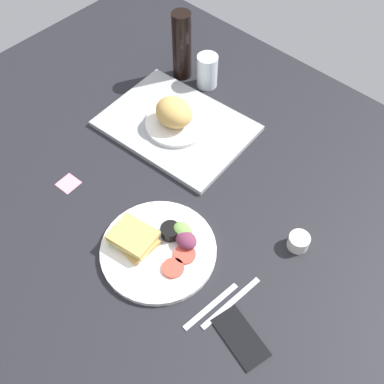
{
  "coord_description": "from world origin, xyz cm",
  "views": [
    {
      "loc": [
        53.52,
        -52.69,
        106.88
      ],
      "look_at": [
        2.0,
        3.0,
        4.0
      ],
      "focal_mm": 43.45,
      "sensor_mm": 36.0,
      "label": 1
    }
  ],
  "objects_px": {
    "plate_with_salad": "(158,246)",
    "serving_tray": "(176,126)",
    "soda_bottle": "(182,46)",
    "fork": "(211,306)",
    "bread_plate_near": "(175,116)",
    "cell_phone": "(241,337)",
    "sticky_note": "(68,183)",
    "knife": "(231,303)",
    "espresso_cup": "(299,242)",
    "drinking_glass": "(207,71)"
  },
  "relations": [
    {
      "from": "serving_tray",
      "to": "plate_with_salad",
      "type": "distance_m",
      "value": 0.44
    },
    {
      "from": "drinking_glass",
      "to": "serving_tray",
      "type": "bearing_deg",
      "value": -73.27
    },
    {
      "from": "espresso_cup",
      "to": "plate_with_salad",
      "type": "bearing_deg",
      "value": -135.42
    },
    {
      "from": "fork",
      "to": "cell_phone",
      "type": "distance_m",
      "value": 0.1
    },
    {
      "from": "espresso_cup",
      "to": "cell_phone",
      "type": "height_order",
      "value": "espresso_cup"
    },
    {
      "from": "serving_tray",
      "to": "fork",
      "type": "distance_m",
      "value": 0.61
    },
    {
      "from": "cell_phone",
      "to": "sticky_note",
      "type": "relative_size",
      "value": 2.57
    },
    {
      "from": "plate_with_salad",
      "to": "knife",
      "type": "bearing_deg",
      "value": 3.86
    },
    {
      "from": "soda_bottle",
      "to": "bread_plate_near",
      "type": "bearing_deg",
      "value": -51.1
    },
    {
      "from": "plate_with_salad",
      "to": "cell_phone",
      "type": "distance_m",
      "value": 0.31
    },
    {
      "from": "cell_phone",
      "to": "sticky_note",
      "type": "bearing_deg",
      "value": -166.9
    },
    {
      "from": "plate_with_salad",
      "to": "knife",
      "type": "height_order",
      "value": "plate_with_salad"
    },
    {
      "from": "plate_with_salad",
      "to": "knife",
      "type": "distance_m",
      "value": 0.24
    },
    {
      "from": "plate_with_salad",
      "to": "serving_tray",
      "type": "bearing_deg",
      "value": 127.67
    },
    {
      "from": "plate_with_salad",
      "to": "fork",
      "type": "relative_size",
      "value": 1.78
    },
    {
      "from": "espresso_cup",
      "to": "knife",
      "type": "xyz_separation_m",
      "value": [
        -0.03,
        -0.24,
        -0.02
      ]
    },
    {
      "from": "plate_with_salad",
      "to": "cell_phone",
      "type": "bearing_deg",
      "value": -6.45
    },
    {
      "from": "fork",
      "to": "sticky_note",
      "type": "distance_m",
      "value": 0.55
    },
    {
      "from": "cell_phone",
      "to": "soda_bottle",
      "type": "bearing_deg",
      "value": 155.77
    },
    {
      "from": "soda_bottle",
      "to": "serving_tray",
      "type": "bearing_deg",
      "value": -50.77
    },
    {
      "from": "serving_tray",
      "to": "fork",
      "type": "xyz_separation_m",
      "value": [
        0.48,
        -0.38,
        -0.01
      ]
    },
    {
      "from": "plate_with_salad",
      "to": "drinking_glass",
      "type": "bearing_deg",
      "value": 120.57
    },
    {
      "from": "knife",
      "to": "cell_phone",
      "type": "distance_m",
      "value": 0.09
    },
    {
      "from": "fork",
      "to": "sticky_note",
      "type": "xyz_separation_m",
      "value": [
        -0.55,
        0.0,
        -0.0
      ]
    },
    {
      "from": "serving_tray",
      "to": "plate_with_salad",
      "type": "height_order",
      "value": "plate_with_salad"
    },
    {
      "from": "serving_tray",
      "to": "bread_plate_near",
      "type": "xyz_separation_m",
      "value": [
        0.0,
        -0.0,
        0.05
      ]
    },
    {
      "from": "drinking_glass",
      "to": "sticky_note",
      "type": "bearing_deg",
      "value": -90.76
    },
    {
      "from": "serving_tray",
      "to": "soda_bottle",
      "type": "bearing_deg",
      "value": 129.23
    },
    {
      "from": "fork",
      "to": "knife",
      "type": "bearing_deg",
      "value": -30.82
    },
    {
      "from": "serving_tray",
      "to": "fork",
      "type": "bearing_deg",
      "value": -38.17
    },
    {
      "from": "espresso_cup",
      "to": "cell_phone",
      "type": "relative_size",
      "value": 0.39
    },
    {
      "from": "bread_plate_near",
      "to": "sticky_note",
      "type": "relative_size",
      "value": 3.62
    },
    {
      "from": "bread_plate_near",
      "to": "plate_with_salad",
      "type": "bearing_deg",
      "value": -52.15
    },
    {
      "from": "soda_bottle",
      "to": "knife",
      "type": "relative_size",
      "value": 1.26
    },
    {
      "from": "soda_bottle",
      "to": "knife",
      "type": "bearing_deg",
      "value": -38.6
    },
    {
      "from": "espresso_cup",
      "to": "fork",
      "type": "bearing_deg",
      "value": -101.05
    },
    {
      "from": "plate_with_salad",
      "to": "sticky_note",
      "type": "relative_size",
      "value": 5.41
    },
    {
      "from": "knife",
      "to": "bread_plate_near",
      "type": "bearing_deg",
      "value": 62.56
    },
    {
      "from": "bread_plate_near",
      "to": "espresso_cup",
      "type": "xyz_separation_m",
      "value": [
        0.53,
        -0.09,
        -0.03
      ]
    },
    {
      "from": "drinking_glass",
      "to": "espresso_cup",
      "type": "xyz_separation_m",
      "value": [
        0.6,
        -0.31,
        -0.04
      ]
    },
    {
      "from": "soda_bottle",
      "to": "fork",
      "type": "distance_m",
      "value": 0.87
    },
    {
      "from": "espresso_cup",
      "to": "serving_tray",
      "type": "bearing_deg",
      "value": 170.0
    },
    {
      "from": "plate_with_salad",
      "to": "drinking_glass",
      "type": "distance_m",
      "value": 0.67
    },
    {
      "from": "bread_plate_near",
      "to": "sticky_note",
      "type": "bearing_deg",
      "value": -101.59
    },
    {
      "from": "serving_tray",
      "to": "soda_bottle",
      "type": "height_order",
      "value": "soda_bottle"
    },
    {
      "from": "fork",
      "to": "cell_phone",
      "type": "bearing_deg",
      "value": -89.99
    },
    {
      "from": "drinking_glass",
      "to": "cell_phone",
      "type": "relative_size",
      "value": 0.8
    },
    {
      "from": "bread_plate_near",
      "to": "fork",
      "type": "distance_m",
      "value": 0.61
    },
    {
      "from": "fork",
      "to": "sticky_note",
      "type": "height_order",
      "value": "fork"
    },
    {
      "from": "knife",
      "to": "sticky_note",
      "type": "height_order",
      "value": "knife"
    }
  ]
}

